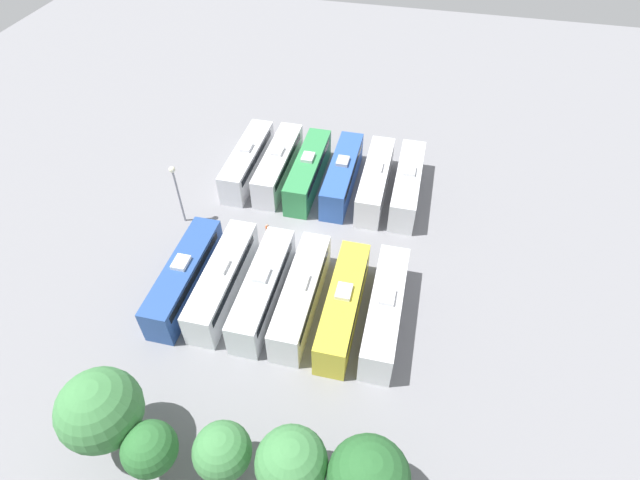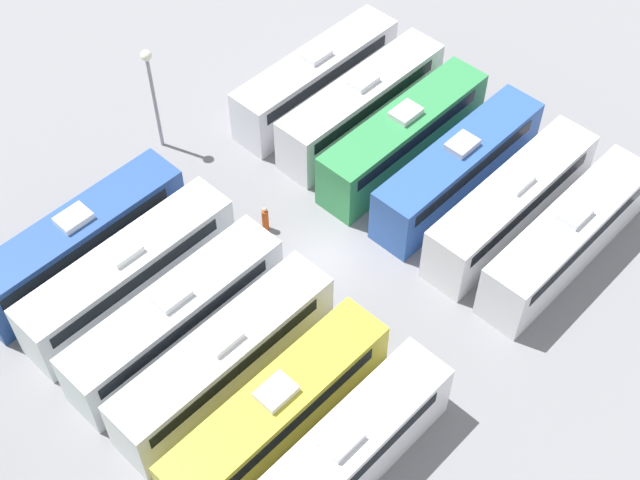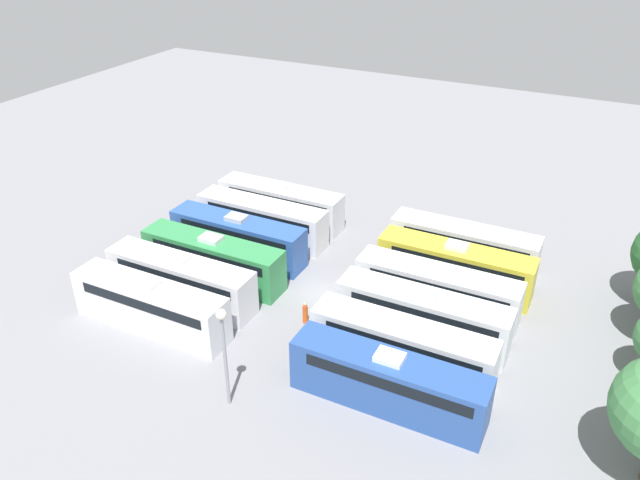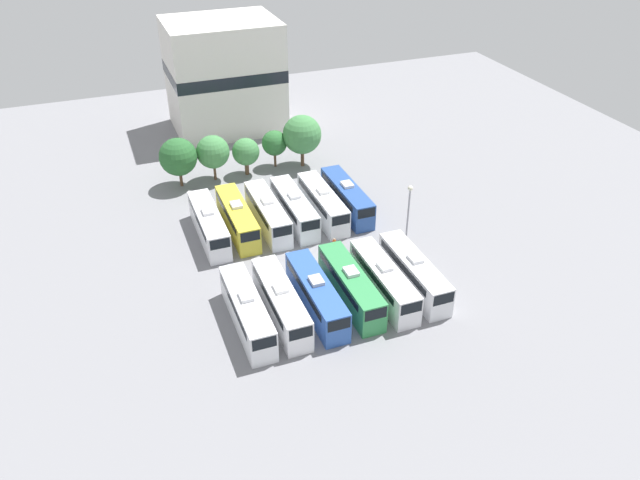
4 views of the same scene
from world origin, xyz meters
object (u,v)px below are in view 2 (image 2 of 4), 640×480
bus_2 (458,168)px  light_pole (151,82)px  bus_0 (567,237)px  bus_3 (403,136)px  bus_4 (361,104)px  bus_11 (80,241)px  bus_1 (511,203)px  bus_8 (224,359)px  bus_7 (277,413)px  worker_person (265,219)px  bus_9 (175,318)px  bus_10 (128,274)px  bus_5 (316,77)px  bus_6 (340,460)px

bus_2 → light_pole: 16.93m
bus_0 → bus_3: size_ratio=1.00×
bus_4 → bus_11: 17.40m
bus_3 → bus_1: bearing=-179.8°
bus_8 → light_pole: light_pole is taller
bus_2 → bus_7: (-3.45, 16.81, 0.00)m
bus_0 → worker_person: 15.25m
bus_2 → bus_9: size_ratio=1.00×
bus_10 → bus_4: bearing=-89.8°
bus_0 → bus_2: bearing=-0.4°
bus_0 → bus_2: same height
bus_2 → worker_person: bus_2 is taller
worker_person → bus_3: bearing=-101.7°
bus_3 → bus_5: size_ratio=1.00×
bus_6 → bus_8: size_ratio=1.00×
bus_1 → worker_person: 12.65m
bus_5 → light_pole: (3.80, 8.70, 2.77)m
bus_0 → bus_1: same height
bus_5 → bus_9: same height
bus_3 → bus_7: 18.10m
bus_3 → bus_11: bearing=68.2°
bus_7 → light_pole: bearing=-24.8°
worker_person → light_pole: size_ratio=0.24×
bus_0 → bus_3: same height
bus_2 → bus_3: same height
bus_3 → worker_person: size_ratio=7.05×
bus_8 → bus_11: same height
bus_0 → worker_person: bearing=35.8°
bus_0 → bus_6: (0.03, 16.50, 0.00)m
bus_8 → bus_11: bearing=1.7°
bus_4 → bus_6: 21.78m
bus_0 → worker_person: (12.34, 8.90, -1.09)m
bus_0 → bus_10: 21.52m
bus_4 → bus_7: (-10.52, 17.03, 0.00)m
bus_0 → bus_8: (6.99, 16.52, 0.00)m
bus_1 → bus_10: same height
bus_7 → bus_3: bearing=-66.9°
bus_1 → bus_2: bearing=-2.1°
bus_2 → bus_7: same height
bus_8 → bus_9: 3.30m
bus_3 → bus_4: (3.42, -0.38, 0.00)m
bus_2 → bus_6: bearing=112.4°
bus_4 → bus_10: same height
bus_9 → worker_person: size_ratio=7.05×
bus_9 → bus_11: bearing=2.2°
bus_11 → worker_person: bearing=-121.5°
worker_person → bus_9: bearing=105.0°
bus_4 → worker_person: bus_4 is taller
bus_3 → bus_6: bearing=122.6°
bus_7 → bus_11: size_ratio=1.00×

